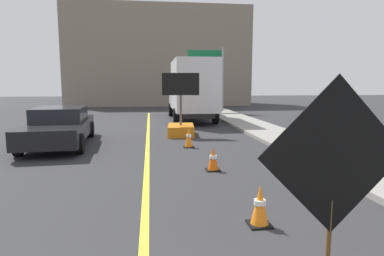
{
  "coord_description": "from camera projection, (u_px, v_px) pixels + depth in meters",
  "views": [
    {
      "loc": [
        0.12,
        -1.18,
        2.23
      ],
      "look_at": [
        0.78,
        3.99,
        1.53
      ],
      "focal_mm": 30.53,
      "sensor_mm": 36.0,
      "label": 1
    }
  ],
  "objects": [
    {
      "name": "pickup_car",
      "position": [
        60.0,
        126.0,
        11.96
      ],
      "size": [
        2.35,
        5.33,
        1.38
      ],
      "color": "black",
      "rests_on": "ground"
    },
    {
      "name": "roadwork_sign",
      "position": [
        334.0,
        160.0,
        3.3
      ],
      "size": [
        1.63,
        0.09,
        2.33
      ],
      "color": "#593819",
      "rests_on": "ground"
    },
    {
      "name": "box_truck",
      "position": [
        192.0,
        89.0,
        19.91
      ],
      "size": [
        2.54,
        7.44,
        3.6
      ],
      "color": "black",
      "rests_on": "ground"
    },
    {
      "name": "sidewalk_curb",
      "position": [
        369.0,
        173.0,
        8.01
      ],
      "size": [
        2.14,
        48.0,
        0.14
      ],
      "primitive_type": "cube",
      "color": "gray",
      "rests_on": "ground"
    },
    {
      "name": "lane_center_stripe",
      "position": [
        146.0,
        184.0,
        7.34
      ],
      "size": [
        0.14,
        36.0,
        0.01
      ],
      "primitive_type": "cube",
      "color": "yellow",
      "rests_on": "ground"
    },
    {
      "name": "highway_guide_sign",
      "position": [
        212.0,
        68.0,
        25.17
      ],
      "size": [
        2.79,
        0.28,
        5.0
      ],
      "color": "gray",
      "rests_on": "ground"
    },
    {
      "name": "far_building_block",
      "position": [
        159.0,
        58.0,
        35.02
      ],
      "size": [
        18.67,
        6.68,
        10.04
      ],
      "primitive_type": "cube",
      "color": "gray",
      "rests_on": "ground"
    },
    {
      "name": "traffic_cone_near_sign",
      "position": [
        260.0,
        205.0,
        5.15
      ],
      "size": [
        0.36,
        0.36,
        0.67
      ],
      "color": "black",
      "rests_on": "ground"
    },
    {
      "name": "traffic_cone_far_lane",
      "position": [
        189.0,
        137.0,
        11.53
      ],
      "size": [
        0.36,
        0.36,
        0.73
      ],
      "color": "black",
      "rests_on": "ground"
    },
    {
      "name": "arrow_board_trailer",
      "position": [
        181.0,
        124.0,
        14.25
      ],
      "size": [
        1.6,
        1.89,
        2.7
      ],
      "color": "orange",
      "rests_on": "ground"
    },
    {
      "name": "traffic_cone_mid_lane",
      "position": [
        213.0,
        159.0,
        8.44
      ],
      "size": [
        0.36,
        0.36,
        0.63
      ],
      "color": "black",
      "rests_on": "ground"
    }
  ]
}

